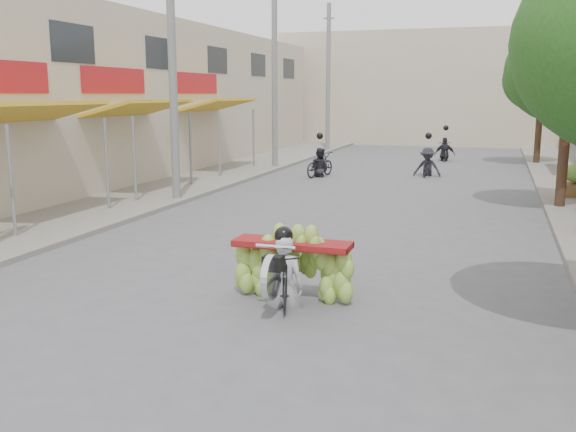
{
  "coord_description": "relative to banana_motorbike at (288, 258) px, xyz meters",
  "views": [
    {
      "loc": [
        3.63,
        -5.02,
        3.19
      ],
      "look_at": [
        0.26,
        5.36,
        1.1
      ],
      "focal_mm": 40.0,
      "sensor_mm": 36.0,
      "label": 1
    }
  ],
  "objects": [
    {
      "name": "utility_pole_mid",
      "position": [
        -6.09,
        7.94,
        3.32
      ],
      "size": [
        0.6,
        0.24,
        8.0
      ],
      "color": "slate",
      "rests_on": "ground"
    },
    {
      "name": "street_tree_mid",
      "position": [
        4.71,
        9.94,
        3.08
      ],
      "size": [
        3.4,
        3.4,
        5.25
      ],
      "color": "#3A2719",
      "rests_on": "ground"
    },
    {
      "name": "banana_motorbike",
      "position": [
        0.0,
        0.0,
        0.0
      ],
      "size": [
        2.2,
        1.76,
        2.08
      ],
      "color": "black",
      "rests_on": "ground"
    },
    {
      "name": "pedestrian",
      "position": [
        5.23,
        12.77,
        0.33
      ],
      "size": [
        0.99,
        0.71,
        1.83
      ],
      "rotation": [
        0.0,
        0.0,
        3.35
      ],
      "color": "silver",
      "rests_on": "ground"
    },
    {
      "name": "bg_motorbike_c",
      "position": [
        0.61,
        22.56,
        0.11
      ],
      "size": [
        1.03,
        1.59,
        1.95
      ],
      "color": "black",
      "rests_on": "ground"
    },
    {
      "name": "shophouse_row_left",
      "position": [
        -12.67,
        9.92,
        2.3
      ],
      "size": [
        9.77,
        40.0,
        6.0
      ],
      "color": "#BDAF95",
      "rests_on": "ground"
    },
    {
      "name": "utility_pole_back",
      "position": [
        -6.09,
        25.94,
        3.32
      ],
      "size": [
        0.6,
        0.24,
        8.0
      ],
      "color": "slate",
      "rests_on": "ground"
    },
    {
      "name": "ground",
      "position": [
        -0.69,
        -4.06,
        -0.7
      ],
      "size": [
        120.0,
        120.0,
        0.0
      ],
      "primitive_type": "plane",
      "color": "#57575C",
      "rests_on": "ground"
    },
    {
      "name": "bg_motorbike_b",
      "position": [
        0.42,
        16.36,
        0.15
      ],
      "size": [
        1.1,
        1.66,
        1.95
      ],
      "color": "black",
      "rests_on": "ground"
    },
    {
      "name": "bg_motorbike_a",
      "position": [
        -3.56,
        14.95,
        0.03
      ],
      "size": [
        1.08,
        1.78,
        1.95
      ],
      "color": "black",
      "rests_on": "ground"
    },
    {
      "name": "street_tree_far",
      "position": [
        4.71,
        21.94,
        3.08
      ],
      "size": [
        3.4,
        3.4,
        5.25
      ],
      "color": "#3A2719",
      "rests_on": "ground"
    },
    {
      "name": "far_building",
      "position": [
        -0.69,
        33.94,
        2.8
      ],
      "size": [
        20.0,
        6.0,
        7.0
      ],
      "primitive_type": "cube",
      "color": "#BDAF95",
      "rests_on": "ground"
    },
    {
      "name": "sidewalk_left",
      "position": [
        -7.69,
        10.94,
        -0.64
      ],
      "size": [
        4.0,
        60.0,
        0.12
      ],
      "primitive_type": "cube",
      "color": "gray",
      "rests_on": "ground"
    },
    {
      "name": "utility_pole_far",
      "position": [
        -6.09,
        16.94,
        3.32
      ],
      "size": [
        0.6,
        0.24,
        8.0
      ],
      "color": "slate",
      "rests_on": "ground"
    }
  ]
}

